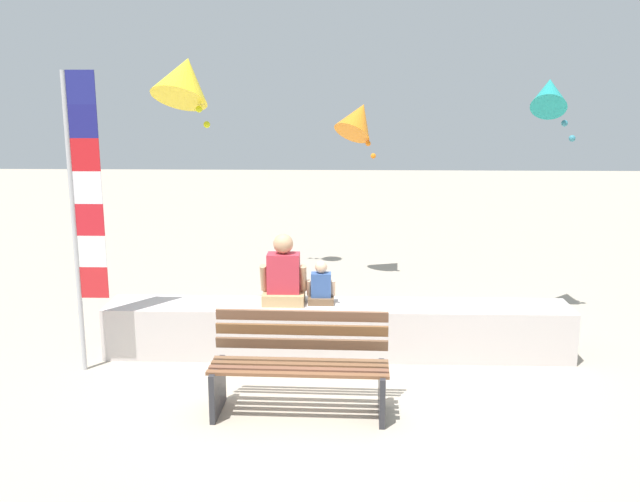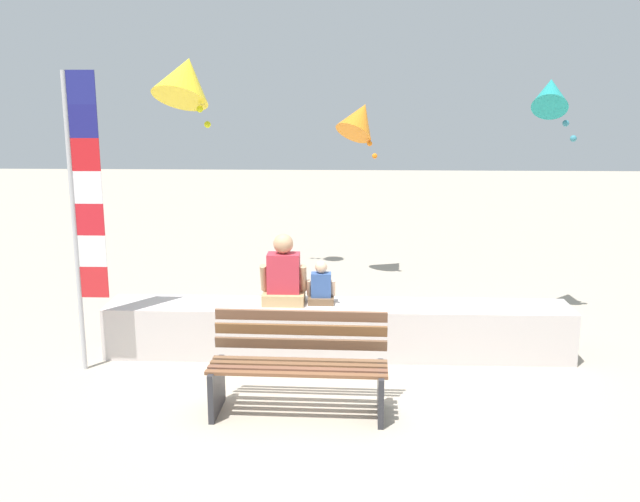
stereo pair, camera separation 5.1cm
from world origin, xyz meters
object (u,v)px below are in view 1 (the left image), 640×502
park_bench (300,367)px  person_child (321,287)px  kite_orange (358,119)px  kite_teal (550,93)px  kite_yellow (184,78)px  flag_banner (82,204)px  person_adult (284,276)px

park_bench → person_child: 1.54m
kite_orange → kite_teal: bearing=-41.0°
park_bench → kite_teal: size_ratio=1.79×
person_child → kite_teal: (2.73, 1.38, 2.07)m
kite_yellow → flag_banner: bearing=-111.8°
kite_teal → kite_yellow: (-4.41, -0.23, 0.17)m
person_adult → kite_teal: 3.95m
kite_orange → kite_yellow: bearing=-134.1°
person_adult → person_child: person_adult is taller
park_bench → person_adult: person_adult is taller
person_child → kite_teal: bearing=26.8°
kite_orange → kite_yellow: size_ratio=0.91×
person_adult → kite_yellow: bearing=137.7°
person_adult → kite_yellow: size_ratio=0.75×
person_adult → flag_banner: bearing=-163.5°
person_adult → flag_banner: flag_banner is taller
person_child → flag_banner: 2.64m
person_adult → kite_orange: (0.87, 3.36, 1.58)m
park_bench → person_adult: size_ratio=2.08×
person_adult → kite_teal: size_ratio=0.86×
park_bench → flag_banner: flag_banner is taller
park_bench → kite_orange: kite_orange is taller
flag_banner → kite_yellow: size_ratio=2.93×
flag_banner → person_child: bearing=13.8°
park_bench → kite_teal: kite_teal is taller
person_child → person_adult: bearing=-179.9°
park_bench → kite_teal: (2.88, 2.87, 2.41)m
park_bench → person_adult: 1.59m
person_adult → kite_yellow: kite_yellow is taller
person_adult → person_child: bearing=0.1°
kite_orange → kite_teal: kite_teal is taller
person_child → kite_teal: 3.70m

